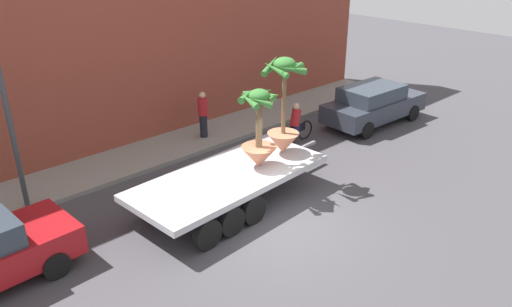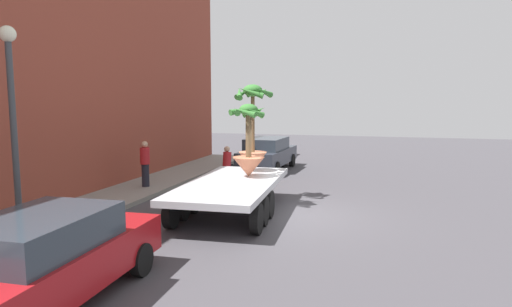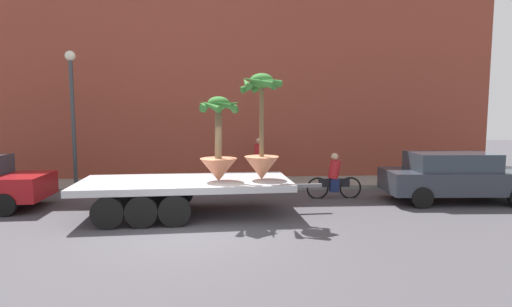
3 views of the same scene
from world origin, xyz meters
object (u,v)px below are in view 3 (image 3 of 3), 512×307
flatbed_trailer (177,188)px  potted_palm_middle (219,148)px  potted_palm_rear (261,135)px  street_lamp (72,101)px  parked_car (455,176)px  pedestrian_near_gate (259,159)px  cyclist (334,178)px

flatbed_trailer → potted_palm_middle: size_ratio=2.98×
potted_palm_rear → street_lamp: bearing=150.3°
parked_car → street_lamp: 13.14m
flatbed_trailer → pedestrian_near_gate: (2.61, 4.27, 0.27)m
potted_palm_rear → pedestrian_near_gate: potted_palm_rear is taller
pedestrian_near_gate → flatbed_trailer: bearing=-121.4°
potted_palm_rear → potted_palm_middle: (-1.17, -0.20, -0.33)m
flatbed_trailer → street_lamp: street_lamp is taller
potted_palm_rear → street_lamp: street_lamp is taller
potted_palm_rear → flatbed_trailer: bearing=179.7°
flatbed_trailer → parked_car: 8.67m
potted_palm_middle → pedestrian_near_gate: 4.78m
potted_palm_middle → flatbed_trailer: bearing=169.5°
flatbed_trailer → parked_car: parked_car is taller
cyclist → pedestrian_near_gate: 3.37m
potted_palm_rear → parked_car: 6.50m
potted_palm_middle → pedestrian_near_gate: potted_palm_middle is taller
parked_car → street_lamp: size_ratio=0.95×
potted_palm_middle → pedestrian_near_gate: size_ratio=1.34×
cyclist → pedestrian_near_gate: bearing=133.5°
pedestrian_near_gate → potted_palm_rear: bearing=-93.5°
potted_palm_rear → street_lamp: 7.44m
flatbed_trailer → cyclist: 5.25m
flatbed_trailer → pedestrian_near_gate: 5.01m
flatbed_trailer → parked_car: size_ratio=1.48×
flatbed_trailer → pedestrian_near_gate: size_ratio=3.98×
potted_palm_rear → cyclist: 3.52m
flatbed_trailer → potted_palm_rear: size_ratio=2.33×
parked_car → potted_palm_rear: bearing=-170.1°
flatbed_trailer → potted_palm_middle: bearing=-10.5°
flatbed_trailer → street_lamp: (-4.06, 3.63, 2.46)m
potted_palm_middle → cyclist: (3.74, 2.06, -1.22)m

